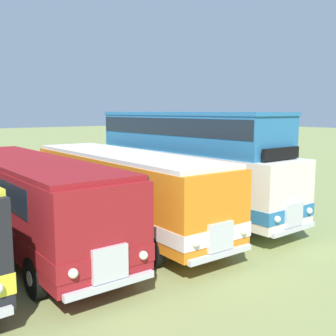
# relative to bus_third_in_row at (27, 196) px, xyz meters

# --- Properties ---
(ground_plane) EXTENTS (200.00, 200.00, 0.00)m
(ground_plane) POSITION_rel_bus_third_in_row_xyz_m (-0.00, -0.40, -1.76)
(ground_plane) COLOR #8C9956
(bus_third_in_row) EXTENTS (2.69, 10.97, 2.99)m
(bus_third_in_row) POSITION_rel_bus_third_in_row_xyz_m (0.00, 0.00, 0.00)
(bus_third_in_row) COLOR maroon
(bus_third_in_row) RESTS_ON ground
(bus_fourth_in_row) EXTENTS (2.79, 10.73, 2.99)m
(bus_fourth_in_row) POSITION_rel_bus_third_in_row_xyz_m (3.47, -0.26, -0.00)
(bus_fourth_in_row) COLOR orange
(bus_fourth_in_row) RESTS_ON ground
(bus_fifth_in_row) EXTENTS (2.69, 10.58, 4.49)m
(bus_fifth_in_row) POSITION_rel_bus_third_in_row_xyz_m (6.94, -0.04, 0.72)
(bus_fifth_in_row) COLOR silver
(bus_fifth_in_row) RESTS_ON ground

